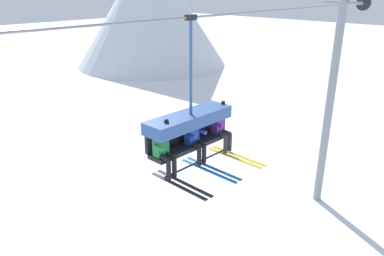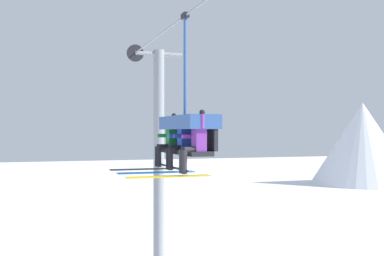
{
  "view_description": "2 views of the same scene",
  "coord_description": "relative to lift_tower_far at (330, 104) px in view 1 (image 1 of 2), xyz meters",
  "views": [
    {
      "loc": [
        -6.95,
        -6.7,
        9.82
      ],
      "look_at": [
        -0.88,
        -0.8,
        6.58
      ],
      "focal_mm": 35.0,
      "sensor_mm": 36.0,
      "label": 1
    },
    {
      "loc": [
        9.24,
        -4.04,
        6.6
      ],
      "look_at": [
        -0.95,
        -0.62,
        6.67
      ],
      "focal_mm": 45.0,
      "sensor_mm": 36.0,
      "label": 2
    }
  ],
  "objects": [
    {
      "name": "lift_cable",
      "position": [
        -7.52,
        -0.78,
        4.27
      ],
      "size": [
        17.04,
        0.05,
        0.05
      ],
      "color": "gray"
    },
    {
      "name": "lift_tower_far",
      "position": [
        0.0,
        0.0,
        0.0
      ],
      "size": [
        0.36,
        1.88,
        9.45
      ],
      "color": "gray",
      "rests_on": "ground_plane"
    },
    {
      "name": "skier_green",
      "position": [
        -10.65,
        -0.93,
        1.49
      ],
      "size": [
        0.48,
        1.7,
        1.34
      ],
      "color": "#23843D"
    },
    {
      "name": "mountain_peak_central",
      "position": [
        16.17,
        31.62,
        2.34
      ],
      "size": [
        19.27,
        19.27,
        14.47
      ],
      "color": "silver",
      "rests_on": "ground_plane"
    },
    {
      "name": "chairlift_chair",
      "position": [
        -9.67,
        -0.71,
        1.78
      ],
      "size": [
        2.41,
        0.74,
        3.43
      ],
      "color": "#232328"
    },
    {
      "name": "skier_blue",
      "position": [
        -9.67,
        -0.93,
        1.47
      ],
      "size": [
        0.46,
        1.7,
        1.23
      ],
      "color": "#2847B7"
    },
    {
      "name": "skier_purple",
      "position": [
        -8.67,
        -0.93,
        1.49
      ],
      "size": [
        0.48,
        1.7,
        1.34
      ],
      "color": "purple"
    }
  ]
}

